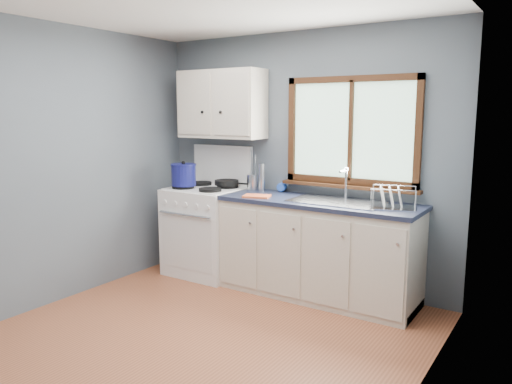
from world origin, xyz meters
The scene contains 17 objects.
floor centered at (0.00, 0.00, -0.01)m, with size 3.20×3.60×0.02m, color #9D5434.
wall_back centered at (0.00, 1.81, 1.25)m, with size 3.20×0.02×2.50m, color #565F68.
wall_left centered at (-1.61, 0.00, 1.25)m, with size 0.02×3.60×2.50m, color #565F68.
wall_right centered at (1.61, 0.00, 1.25)m, with size 0.02×3.60×2.50m, color #565F68.
gas_range centered at (-0.95, 1.47, 0.49)m, with size 0.76×0.69×1.36m.
base_cabinets centered at (0.36, 1.49, 0.41)m, with size 1.85×0.60×0.88m.
countertop centered at (0.36, 1.49, 0.90)m, with size 1.89×0.64×0.04m, color black.
sink centered at (0.54, 1.49, 0.86)m, with size 0.84×0.46×0.44m.
window centered at (0.54, 1.77, 1.48)m, with size 1.36×0.10×1.03m.
upper_cabinets centered at (-0.85, 1.63, 1.80)m, with size 0.95×0.35×0.70m.
skillet centered at (-0.77, 1.60, 0.99)m, with size 0.39×0.28×0.05m.
stockpot centered at (-1.12, 1.32, 1.08)m, with size 0.34×0.34×0.26m.
utensil_crock centered at (-0.49, 1.68, 1.00)m, with size 0.15×0.15×0.41m.
thermos centered at (-0.37, 1.66, 1.06)m, with size 0.07×0.07×0.28m, color silver.
soap_bottle centered at (-0.17, 1.69, 1.04)m, with size 0.09×0.09×0.24m, color blue.
dish_towel centered at (-0.22, 1.33, 0.93)m, with size 0.25×0.18×0.02m, color #E85E30.
dish_rack centered at (1.05, 1.47, 0.97)m, with size 0.43×0.37×0.19m.
Camera 1 is at (2.32, -2.61, 1.73)m, focal length 35.00 mm.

